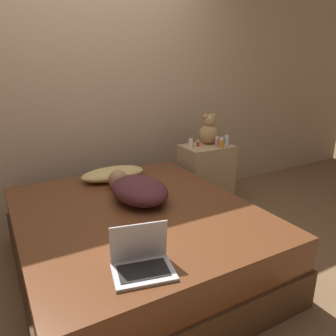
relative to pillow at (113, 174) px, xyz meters
The scene contains 14 objects.
ground_plane 0.87m from the pillow, 96.81° to the right, with size 12.00×12.00×0.00m, color brown.
wall_back 0.93m from the pillow, 98.46° to the left, with size 8.00×0.06×2.60m.
bed 0.74m from the pillow, 96.81° to the right, with size 1.62×1.84×0.50m.
nightstand 1.07m from the pillow, ahead, with size 0.51×0.36×0.67m.
pillow is the anchor object (origin of this frame).
person_lying 0.53m from the pillow, 90.23° to the right, with size 0.44×0.68×0.19m.
laptop 1.38m from the pillow, 104.36° to the right, with size 0.34×0.28×0.23m.
teddy_bear 1.14m from the pillow, ahead, with size 0.21×0.21×0.32m.
bottle_clear 1.24m from the pillow, ahead, with size 0.04×0.04×0.11m.
bottle_pink 1.12m from the pillow, ahead, with size 0.04×0.04×0.10m.
bottle_red 0.95m from the pillow, ahead, with size 0.03×0.03×0.06m.
bottle_white 0.87m from the pillow, ahead, with size 0.05×0.05×0.09m.
bottle_green 1.28m from the pillow, ahead, with size 0.03×0.03×0.09m.
bottle_amber 1.14m from the pillow, ahead, with size 0.05×0.05×0.10m.
Camera 1 is at (-0.84, -1.97, 1.50)m, focal length 35.00 mm.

